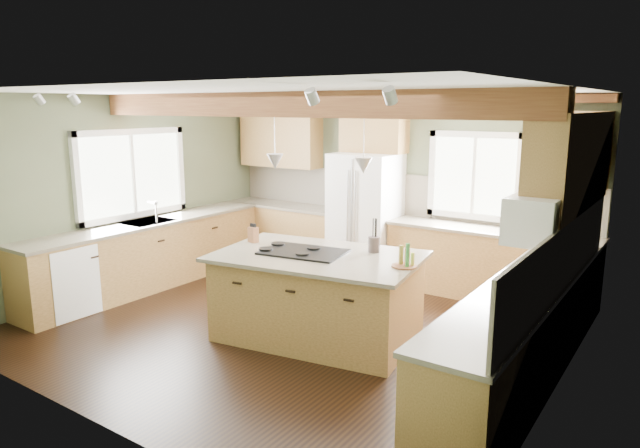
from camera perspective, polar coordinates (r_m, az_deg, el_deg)
The scene contains 37 objects.
floor at distance 6.60m, azimuth -2.67°, elevation -10.13°, with size 5.60×5.60×0.00m, color black.
ceiling at distance 6.13m, azimuth -2.91°, elevation 13.06°, with size 5.60×5.60×0.00m, color silver.
wall_back at distance 8.33m, azimuth 7.69°, elevation 3.66°, with size 5.60×5.60×0.00m, color #4A523A.
wall_left at distance 8.21m, azimuth -18.56°, elevation 3.03°, with size 5.00×5.00×0.00m, color #4A523A.
wall_right at distance 5.09m, azimuth 23.23°, elevation -2.37°, with size 5.00×5.00×0.00m, color #4A523A.
ceiling_beam at distance 6.05m, azimuth -3.42°, elevation 11.84°, with size 5.55×0.26×0.26m, color #562A18.
soffit_trim at distance 8.16m, azimuth 7.60°, elevation 12.22°, with size 5.55×0.20×0.10m, color #562A18.
backsplash_back at distance 8.33m, azimuth 7.62°, elevation 3.03°, with size 5.58×0.03×0.58m, color brown.
backsplash_right at distance 5.16m, azimuth 23.10°, elevation -3.21°, with size 0.03×3.70×0.58m, color brown.
base_cab_back_left at distance 9.18m, azimuth -3.33°, elevation -0.97°, with size 2.02×0.60×0.88m, color brown.
counter_back_left at distance 9.09m, azimuth -3.36°, elevation 1.86°, with size 2.06×0.64×0.04m, color #4C4538.
base_cab_back_right at distance 7.68m, azimuth 16.46°, elevation -3.98°, with size 2.62×0.60×0.88m, color brown.
counter_back_right at distance 7.57m, azimuth 16.66°, elevation -0.62°, with size 2.66×0.64×0.04m, color #4C4538.
base_cab_left at distance 8.18m, azimuth -16.62°, elevation -3.04°, with size 0.60×3.70×0.88m, color brown.
counter_left at distance 8.08m, azimuth -16.81°, elevation 0.12°, with size 0.64×3.74×0.04m, color #4C4538.
base_cab_right at distance 5.45m, azimuth 19.47°, elevation -10.67°, with size 0.60×3.70×0.88m, color brown.
counter_right at distance 5.30m, azimuth 19.81°, elevation -6.06°, with size 0.64×3.74×0.04m, color #4C4538.
upper_cab_back_left at distance 9.19m, azimuth -3.96°, elevation 8.55°, with size 1.40×0.35×0.90m, color brown.
upper_cab_over_fridge at distance 8.24m, azimuth 5.41°, elevation 9.56°, with size 0.96×0.35×0.70m, color brown.
upper_cab_right at distance 5.89m, azimuth 23.85°, elevation 5.81°, with size 0.35×2.20×0.90m, color brown.
upper_cab_back_corner at distance 7.35m, azimuth 23.49°, elevation 6.82°, with size 0.90×0.35×0.90m, color brown.
window_left at distance 8.20m, azimuth -18.31°, elevation 4.80°, with size 0.04×1.60×1.05m, color white.
window_back at distance 7.84m, azimuth 15.21°, elevation 4.69°, with size 1.10×0.04×1.00m, color white.
sink at distance 8.07m, azimuth -16.81°, elevation 0.15°, with size 0.50×0.65×0.03m, color #262628.
faucet at distance 7.91m, azimuth -16.05°, elevation 1.03°, with size 0.02×0.02×0.28m, color #B2B2B7.
dishwasher at distance 7.46m, azimuth -24.34°, elevation -5.10°, with size 0.60×0.60×0.84m, color white.
oven at distance 4.33m, azimuth 14.57°, elevation -16.61°, with size 0.60×0.72×0.84m, color white.
microwave at distance 5.03m, azimuth 20.90°, elevation 0.58°, with size 0.40×0.70×0.38m, color white.
pendant_left at distance 6.07m, azimuth -4.52°, elevation 6.25°, with size 0.18×0.18×0.16m, color #B2B2B7.
pendant_right at distance 5.65m, azimuth 4.37°, elevation 5.84°, with size 0.18×0.18×0.16m, color #B2B2B7.
refrigerator at distance 8.21m, azimuth 4.54°, elevation 0.77°, with size 0.90×0.74×1.80m, color white.
island at distance 6.16m, azimuth -0.22°, elevation -7.39°, with size 2.00×1.22×0.88m, color brown.
island_top at distance 6.02m, azimuth -0.23°, elevation -3.25°, with size 2.13×1.35×0.04m, color #4C4538.
cooktop at distance 6.08m, azimuth -1.65°, elevation -2.80°, with size 0.87×0.58×0.02m, color black.
knife_block at distance 6.58m, azimuth -6.69°, elevation -1.07°, with size 0.11×0.08×0.18m, color brown.
utensil_crock at distance 6.12m, azimuth 5.42°, elevation -2.04°, with size 0.13×0.13×0.17m, color #443A37.
bottle_tray at distance 5.59m, azimuth 8.45°, elevation -3.13°, with size 0.25×0.25×0.23m, color #582D1A, non-canonical shape.
Camera 1 is at (3.71, -4.87, 2.46)m, focal length 32.00 mm.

